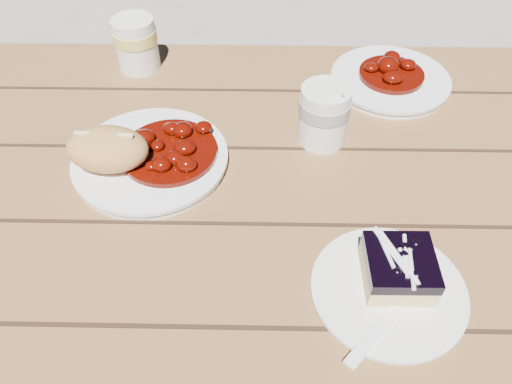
{
  "coord_description": "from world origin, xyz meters",
  "views": [
    {
      "loc": [
        0.03,
        -0.53,
        1.29
      ],
      "look_at": [
        0.02,
        -0.07,
        0.81
      ],
      "focal_mm": 35.0,
      "sensor_mm": 36.0,
      "label": 1
    }
  ],
  "objects_px": {
    "blueberry_cake": "(399,268)",
    "second_plate": "(390,81)",
    "dessert_plate": "(388,291)",
    "coffee_cup": "(324,115)",
    "picnic_table": "(243,247)",
    "main_plate": "(151,160)",
    "bread_roll": "(108,149)",
    "second_cup": "(136,44)"
  },
  "relations": [
    {
      "from": "blueberry_cake",
      "to": "second_plate",
      "type": "relative_size",
      "value": 0.39
    },
    {
      "from": "dessert_plate",
      "to": "coffee_cup",
      "type": "bearing_deg",
      "value": 101.97
    },
    {
      "from": "picnic_table",
      "to": "main_plate",
      "type": "distance_m",
      "value": 0.23
    },
    {
      "from": "coffee_cup",
      "to": "second_plate",
      "type": "distance_m",
      "value": 0.22
    },
    {
      "from": "coffee_cup",
      "to": "second_plate",
      "type": "xyz_separation_m",
      "value": [
        0.14,
        0.16,
        -0.04
      ]
    },
    {
      "from": "dessert_plate",
      "to": "second_plate",
      "type": "relative_size",
      "value": 0.88
    },
    {
      "from": "blueberry_cake",
      "to": "coffee_cup",
      "type": "height_order",
      "value": "coffee_cup"
    },
    {
      "from": "picnic_table",
      "to": "dessert_plate",
      "type": "relative_size",
      "value": 10.67
    },
    {
      "from": "picnic_table",
      "to": "blueberry_cake",
      "type": "xyz_separation_m",
      "value": [
        0.2,
        -0.17,
        0.19
      ]
    },
    {
      "from": "bread_roll",
      "to": "second_cup",
      "type": "distance_m",
      "value": 0.3
    },
    {
      "from": "main_plate",
      "to": "second_cup",
      "type": "relative_size",
      "value": 2.4
    },
    {
      "from": "picnic_table",
      "to": "main_plate",
      "type": "xyz_separation_m",
      "value": [
        -0.14,
        0.04,
        0.17
      ]
    },
    {
      "from": "dessert_plate",
      "to": "second_cup",
      "type": "distance_m",
      "value": 0.65
    },
    {
      "from": "coffee_cup",
      "to": "second_cup",
      "type": "xyz_separation_m",
      "value": [
        -0.34,
        0.21,
        0.0
      ]
    },
    {
      "from": "dessert_plate",
      "to": "second_cup",
      "type": "relative_size",
      "value": 1.9
    },
    {
      "from": "picnic_table",
      "to": "second_cup",
      "type": "relative_size",
      "value": 20.31
    },
    {
      "from": "coffee_cup",
      "to": "second_cup",
      "type": "bearing_deg",
      "value": 148.09
    },
    {
      "from": "bread_roll",
      "to": "blueberry_cake",
      "type": "xyz_separation_m",
      "value": [
        0.4,
        -0.19,
        -0.01
      ]
    },
    {
      "from": "bread_roll",
      "to": "coffee_cup",
      "type": "bearing_deg",
      "value": 14.6
    },
    {
      "from": "dessert_plate",
      "to": "picnic_table",
      "type": "bearing_deg",
      "value": 135.3
    },
    {
      "from": "blueberry_cake",
      "to": "second_plate",
      "type": "bearing_deg",
      "value": 80.86
    },
    {
      "from": "picnic_table",
      "to": "coffee_cup",
      "type": "bearing_deg",
      "value": 39.58
    },
    {
      "from": "main_plate",
      "to": "second_plate",
      "type": "height_order",
      "value": "same"
    },
    {
      "from": "second_cup",
      "to": "bread_roll",
      "type": "bearing_deg",
      "value": -87.86
    },
    {
      "from": "main_plate",
      "to": "coffee_cup",
      "type": "distance_m",
      "value": 0.28
    },
    {
      "from": "picnic_table",
      "to": "second_plate",
      "type": "xyz_separation_m",
      "value": [
        0.27,
        0.27,
        0.17
      ]
    },
    {
      "from": "dessert_plate",
      "to": "blueberry_cake",
      "type": "distance_m",
      "value": 0.03
    },
    {
      "from": "second_plate",
      "to": "second_cup",
      "type": "xyz_separation_m",
      "value": [
        -0.48,
        0.05,
        0.04
      ]
    },
    {
      "from": "picnic_table",
      "to": "second_cup",
      "type": "xyz_separation_m",
      "value": [
        -0.21,
        0.32,
        0.21
      ]
    },
    {
      "from": "main_plate",
      "to": "blueberry_cake",
      "type": "distance_m",
      "value": 0.41
    },
    {
      "from": "bread_roll",
      "to": "second_cup",
      "type": "height_order",
      "value": "second_cup"
    },
    {
      "from": "picnic_table",
      "to": "dessert_plate",
      "type": "distance_m",
      "value": 0.32
    },
    {
      "from": "picnic_table",
      "to": "bread_roll",
      "type": "relative_size",
      "value": 16.15
    },
    {
      "from": "picnic_table",
      "to": "second_cup",
      "type": "distance_m",
      "value": 0.43
    },
    {
      "from": "bread_roll",
      "to": "second_cup",
      "type": "relative_size",
      "value": 1.26
    },
    {
      "from": "dessert_plate",
      "to": "blueberry_cake",
      "type": "xyz_separation_m",
      "value": [
        0.01,
        0.01,
        0.03
      ]
    },
    {
      "from": "main_plate",
      "to": "bread_roll",
      "type": "bearing_deg",
      "value": -160.02
    },
    {
      "from": "main_plate",
      "to": "second_plate",
      "type": "relative_size",
      "value": 1.11
    },
    {
      "from": "main_plate",
      "to": "bread_roll",
      "type": "height_order",
      "value": "bread_roll"
    },
    {
      "from": "picnic_table",
      "to": "second_cup",
      "type": "bearing_deg",
      "value": 123.52
    },
    {
      "from": "main_plate",
      "to": "dessert_plate",
      "type": "bearing_deg",
      "value": -34.49
    },
    {
      "from": "picnic_table",
      "to": "coffee_cup",
      "type": "xyz_separation_m",
      "value": [
        0.13,
        0.11,
        0.21
      ]
    }
  ]
}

